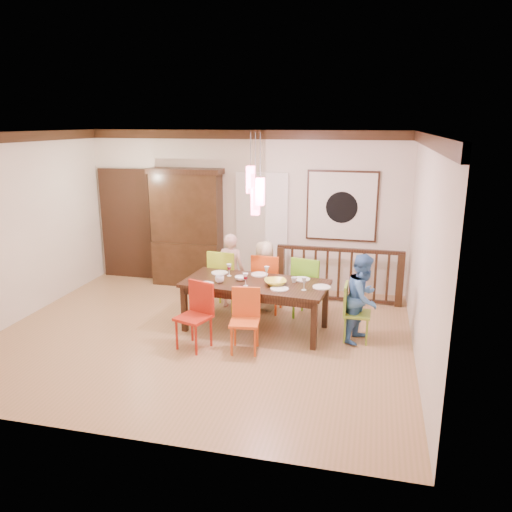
% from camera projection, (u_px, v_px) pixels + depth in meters
% --- Properties ---
extents(floor, '(6.00, 6.00, 0.00)m').
position_uv_depth(floor, '(201.00, 336.00, 7.32)').
color(floor, '#A27E4E').
rests_on(floor, ground).
extents(ceiling, '(6.00, 6.00, 0.00)m').
position_uv_depth(ceiling, '(195.00, 133.00, 6.56)').
color(ceiling, white).
rests_on(ceiling, wall_back).
extents(wall_back, '(6.00, 0.00, 6.00)m').
position_uv_depth(wall_back, '(244.00, 210.00, 9.29)').
color(wall_back, beige).
rests_on(wall_back, floor).
extents(wall_left, '(0.00, 5.00, 5.00)m').
position_uv_depth(wall_left, '(13.00, 230.00, 7.61)').
color(wall_left, beige).
rests_on(wall_left, floor).
extents(wall_right, '(0.00, 5.00, 5.00)m').
position_uv_depth(wall_right, '(424.00, 253.00, 6.27)').
color(wall_right, beige).
rests_on(wall_right, floor).
extents(crown_molding, '(6.00, 5.00, 0.16)m').
position_uv_depth(crown_molding, '(195.00, 139.00, 6.59)').
color(crown_molding, black).
rests_on(crown_molding, wall_back).
extents(panel_door, '(1.04, 0.07, 2.24)m').
position_uv_depth(panel_door, '(127.00, 226.00, 9.88)').
color(panel_door, black).
rests_on(panel_door, wall_back).
extents(white_doorway, '(0.97, 0.05, 2.22)m').
position_uv_depth(white_doorway, '(262.00, 232.00, 9.28)').
color(white_doorway, silver).
rests_on(white_doorway, wall_back).
extents(painting, '(1.25, 0.06, 1.25)m').
position_uv_depth(painting, '(342.00, 206.00, 8.81)').
color(painting, black).
rests_on(painting, wall_back).
extents(pendant_cluster, '(0.27, 0.21, 1.14)m').
position_uv_depth(pendant_cluster, '(255.00, 190.00, 7.02)').
color(pendant_cluster, '#EF4769').
rests_on(pendant_cluster, ceiling).
extents(dining_table, '(2.20, 1.16, 0.75)m').
position_uv_depth(dining_table, '(255.00, 287.00, 7.40)').
color(dining_table, black).
rests_on(dining_table, floor).
extents(chair_far_left, '(0.50, 0.50, 1.02)m').
position_uv_depth(chair_far_left, '(226.00, 275.00, 8.28)').
color(chair_far_left, '#A3C625').
rests_on(chair_far_left, floor).
extents(chair_far_mid, '(0.47, 0.47, 0.99)m').
position_uv_depth(chair_far_mid, '(268.00, 278.00, 8.16)').
color(chair_far_mid, '#BD3F10').
rests_on(chair_far_mid, floor).
extents(chair_far_right, '(0.55, 0.55, 1.01)m').
position_uv_depth(chair_far_right, '(309.00, 282.00, 7.90)').
color(chair_far_right, '#579D1B').
rests_on(chair_far_right, floor).
extents(chair_near_left, '(0.52, 0.52, 0.92)m').
position_uv_depth(chair_near_left, '(193.00, 312.00, 6.81)').
color(chair_near_left, '#AA2212').
rests_on(chair_near_left, floor).
extents(chair_near_mid, '(0.44, 0.44, 0.86)m').
position_uv_depth(chair_near_mid, '(245.00, 317.00, 6.72)').
color(chair_near_mid, '#D2501B').
rests_on(chair_near_mid, floor).
extents(chair_end_right, '(0.38, 0.38, 0.83)m').
position_uv_depth(chair_end_right, '(357.00, 309.00, 7.07)').
color(chair_end_right, '#7CA32F').
rests_on(chair_end_right, floor).
extents(china_hutch, '(1.40, 0.46, 2.22)m').
position_uv_depth(china_hutch, '(187.00, 227.00, 9.42)').
color(china_hutch, black).
rests_on(china_hutch, floor).
extents(balustrade, '(2.16, 0.12, 0.96)m').
position_uv_depth(balustrade, '(339.00, 274.00, 8.61)').
color(balustrade, black).
rests_on(balustrade, floor).
extents(person_far_left, '(0.48, 0.33, 1.27)m').
position_uv_depth(person_far_left, '(231.00, 271.00, 8.32)').
color(person_far_left, beige).
rests_on(person_far_left, floor).
extents(person_far_mid, '(0.65, 0.50, 1.17)m').
position_uv_depth(person_far_mid, '(264.00, 276.00, 8.22)').
color(person_far_mid, beige).
rests_on(person_far_mid, floor).
extents(person_end_right, '(0.68, 0.75, 1.27)m').
position_uv_depth(person_end_right, '(363.00, 298.00, 7.03)').
color(person_end_right, '#4377BB').
rests_on(person_end_right, floor).
extents(serving_bowl, '(0.40, 0.40, 0.08)m').
position_uv_depth(serving_bowl, '(275.00, 282.00, 7.23)').
color(serving_bowl, gold).
rests_on(serving_bowl, dining_table).
extents(small_bowl, '(0.23, 0.23, 0.06)m').
position_uv_depth(small_bowl, '(241.00, 278.00, 7.45)').
color(small_bowl, white).
rests_on(small_bowl, dining_table).
extents(cup_left, '(0.14, 0.14, 0.10)m').
position_uv_depth(cup_left, '(220.00, 279.00, 7.32)').
color(cup_left, silver).
rests_on(cup_left, dining_table).
extents(cup_right, '(0.11, 0.11, 0.08)m').
position_uv_depth(cup_right, '(294.00, 280.00, 7.33)').
color(cup_right, silver).
rests_on(cup_right, dining_table).
extents(plate_far_left, '(0.26, 0.26, 0.01)m').
position_uv_depth(plate_far_left, '(220.00, 273.00, 7.79)').
color(plate_far_left, white).
rests_on(plate_far_left, dining_table).
extents(plate_far_mid, '(0.26, 0.26, 0.01)m').
position_uv_depth(plate_far_mid, '(259.00, 274.00, 7.71)').
color(plate_far_mid, white).
rests_on(plate_far_mid, dining_table).
extents(plate_far_right, '(0.26, 0.26, 0.01)m').
position_uv_depth(plate_far_right, '(301.00, 279.00, 7.48)').
color(plate_far_right, white).
rests_on(plate_far_right, dining_table).
extents(plate_near_left, '(0.26, 0.26, 0.01)m').
position_uv_depth(plate_near_left, '(205.00, 284.00, 7.25)').
color(plate_near_left, white).
rests_on(plate_near_left, dining_table).
extents(plate_near_mid, '(0.26, 0.26, 0.01)m').
position_uv_depth(plate_near_mid, '(280.00, 289.00, 7.05)').
color(plate_near_mid, white).
rests_on(plate_near_mid, dining_table).
extents(plate_end_right, '(0.26, 0.26, 0.01)m').
position_uv_depth(plate_end_right, '(322.00, 287.00, 7.13)').
color(plate_end_right, white).
rests_on(plate_end_right, dining_table).
extents(wine_glass_a, '(0.08, 0.08, 0.19)m').
position_uv_depth(wine_glass_a, '(229.00, 270.00, 7.64)').
color(wine_glass_a, '#590C19').
rests_on(wine_glass_a, dining_table).
extents(wine_glass_b, '(0.08, 0.08, 0.19)m').
position_uv_depth(wine_glass_b, '(267.00, 273.00, 7.51)').
color(wine_glass_b, silver).
rests_on(wine_glass_b, dining_table).
extents(wine_glass_c, '(0.08, 0.08, 0.19)m').
position_uv_depth(wine_glass_c, '(246.00, 280.00, 7.17)').
color(wine_glass_c, '#590C19').
rests_on(wine_glass_c, dining_table).
extents(wine_glass_d, '(0.08, 0.08, 0.19)m').
position_uv_depth(wine_glass_d, '(304.00, 284.00, 6.99)').
color(wine_glass_d, silver).
rests_on(wine_glass_d, dining_table).
extents(napkin, '(0.18, 0.14, 0.01)m').
position_uv_depth(napkin, '(243.00, 288.00, 7.06)').
color(napkin, '#D83359').
rests_on(napkin, dining_table).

